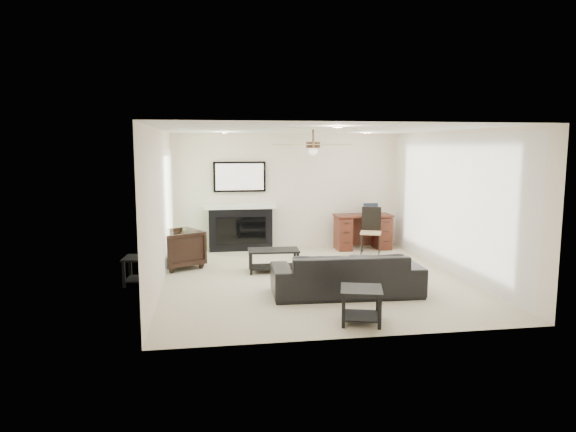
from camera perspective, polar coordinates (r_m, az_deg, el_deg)
name	(u,v)px	position (r m, az deg, el deg)	size (l,w,h in m)	color
room_shell	(324,179)	(8.63, 4.03, 4.13)	(5.50, 5.54, 2.52)	#BCB497
sofa	(346,273)	(7.83, 6.50, -6.35)	(2.23, 0.87, 0.65)	black
armchair	(178,249)	(9.66, -12.13, -3.58)	(0.76, 0.79, 0.71)	black
coffee_table	(273,260)	(9.21, -1.62, -4.96)	(0.90, 0.50, 0.40)	black
end_table_near	(361,306)	(6.66, 8.13, -9.82)	(0.52, 0.52, 0.45)	black
end_table_left	(140,270)	(8.72, -16.09, -5.84)	(0.50, 0.50, 0.45)	black
fireplace_unit	(240,206)	(10.99, -5.32, 1.07)	(1.52, 0.34, 1.91)	black
desk	(363,232)	(11.30, 8.30, -1.74)	(1.22, 0.56, 0.76)	#371B0D
desk_chair	(371,231)	(10.76, 9.18, -1.66)	(0.42, 0.44, 0.97)	black
laptop	(372,209)	(11.27, 9.35, 0.76)	(0.33, 0.24, 0.23)	black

